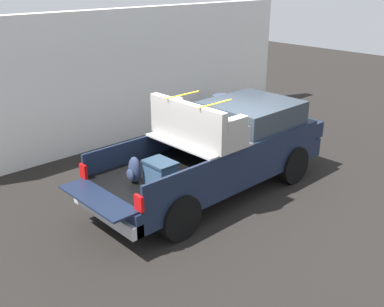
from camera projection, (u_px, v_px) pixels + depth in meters
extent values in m
plane|color=black|center=(212.00, 192.00, 10.07)|extent=(40.00, 40.00, 0.00)
cube|color=#162138|center=(212.00, 166.00, 9.84)|extent=(5.50, 1.92, 0.43)
cube|color=black|center=(170.00, 172.00, 8.99)|extent=(2.80, 1.80, 0.04)
cube|color=#162138|center=(141.00, 149.00, 9.53)|extent=(2.80, 0.06, 0.50)
cube|color=#162138|center=(203.00, 176.00, 8.27)|extent=(2.80, 0.06, 0.50)
cube|color=#162138|center=(218.00, 144.00, 9.77)|extent=(0.06, 1.80, 0.50)
cube|color=#162138|center=(98.00, 199.00, 7.92)|extent=(0.55, 1.80, 0.04)
cube|color=#B2B2B7|center=(198.00, 139.00, 9.29)|extent=(1.25, 1.92, 0.04)
cube|color=#162138|center=(253.00, 132.00, 10.52)|extent=(2.30, 1.92, 0.50)
cube|color=#2D3842|center=(251.00, 112.00, 10.27)|extent=(1.94, 1.76, 0.50)
cube|color=#162138|center=(287.00, 122.00, 11.40)|extent=(0.40, 1.82, 0.38)
cube|color=#B2B2B7|center=(106.00, 212.00, 8.15)|extent=(0.24, 1.92, 0.24)
cube|color=red|center=(83.00, 171.00, 8.62)|extent=(0.06, 0.20, 0.28)
cube|color=red|center=(139.00, 203.00, 7.43)|extent=(0.06, 0.20, 0.28)
cylinder|color=black|center=(235.00, 145.00, 11.62)|extent=(0.88, 0.30, 0.88)
cylinder|color=black|center=(292.00, 165.00, 10.43)|extent=(0.88, 0.30, 0.88)
cylinder|color=black|center=(123.00, 186.00, 9.40)|extent=(0.88, 0.30, 0.88)
cylinder|color=black|center=(179.00, 217.00, 8.20)|extent=(0.88, 0.30, 0.88)
cube|color=#335170|center=(160.00, 174.00, 8.35)|extent=(0.40, 0.55, 0.41)
cube|color=#23394E|center=(160.00, 163.00, 8.27)|extent=(0.44, 0.59, 0.05)
ellipsoid|color=#283351|center=(135.00, 170.00, 8.42)|extent=(0.20, 0.30, 0.51)
ellipsoid|color=#283351|center=(130.00, 175.00, 8.38)|extent=(0.09, 0.21, 0.22)
cube|color=#9E9993|center=(198.00, 129.00, 9.21)|extent=(0.80, 2.06, 0.42)
cube|color=#9E9993|center=(187.00, 112.00, 8.85)|extent=(0.16, 2.06, 0.40)
cube|color=#9E9993|center=(170.00, 104.00, 9.75)|extent=(0.56, 0.20, 0.22)
cube|color=#9E9993|center=(235.00, 123.00, 8.49)|extent=(0.56, 0.20, 0.22)
cube|color=yellow|center=(183.00, 95.00, 9.29)|extent=(0.90, 0.03, 0.02)
cube|color=yellow|center=(215.00, 104.00, 8.66)|extent=(0.90, 0.03, 0.02)
cube|color=white|center=(137.00, 74.00, 13.03)|extent=(11.68, 0.36, 3.67)
cylinder|color=#3F4C66|center=(222.00, 112.00, 14.34)|extent=(0.56, 0.56, 0.90)
cylinder|color=#3F4C66|center=(222.00, 97.00, 14.16)|extent=(0.60, 0.60, 0.08)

